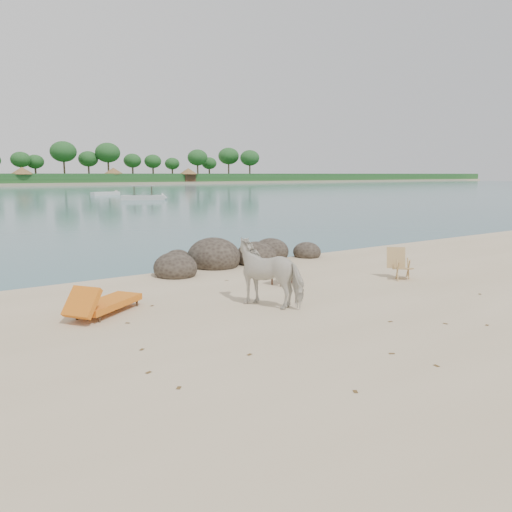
{
  "coord_description": "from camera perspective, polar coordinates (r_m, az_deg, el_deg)",
  "views": [
    {
      "loc": [
        -7.13,
        -7.95,
        2.99
      ],
      "look_at": [
        -0.28,
        2.0,
        1.0
      ],
      "focal_mm": 35.0,
      "sensor_mm": 36.0,
      "label": 1
    }
  ],
  "objects": [
    {
      "name": "side_table",
      "position": [
        13.54,
        3.0,
        -2.33
      ],
      "size": [
        0.71,
        0.55,
        0.5
      ],
      "primitive_type": null,
      "rotation": [
        0.0,
        0.0,
        0.26
      ],
      "color": "#332014",
      "rests_on": "ground"
    },
    {
      "name": "boulders",
      "position": [
        16.54,
        -2.97,
        -0.23
      ],
      "size": [
        6.52,
        3.08,
        1.27
      ],
      "rotation": [
        0.0,
        0.0,
        0.3
      ],
      "color": "black",
      "rests_on": "ground"
    },
    {
      "name": "boat_mid",
      "position": [
        60.48,
        -12.8,
        7.59
      ],
      "size": [
        5.56,
        3.65,
        2.73
      ],
      "primitive_type": null,
      "rotation": [
        0.0,
        0.0,
        -0.47
      ],
      "color": "beige",
      "rests_on": "water"
    },
    {
      "name": "lounge_chair",
      "position": [
        11.25,
        -16.58,
        -4.86
      ],
      "size": [
        2.07,
        1.74,
        0.61
      ],
      "primitive_type": null,
      "rotation": [
        0.0,
        0.0,
        0.61
      ],
      "color": "orange",
      "rests_on": "ground"
    },
    {
      "name": "cow",
      "position": [
        11.37,
        1.69,
        -2.01
      ],
      "size": [
        1.56,
        1.95,
        1.5
      ],
      "primitive_type": "imported",
      "rotation": [
        0.0,
        0.0,
        3.64
      ],
      "color": "beige",
      "rests_on": "ground"
    },
    {
      "name": "dead_leaves",
      "position": [
        9.68,
        7.49,
        -8.7
      ],
      "size": [
        8.9,
        7.4,
        0.0
      ],
      "color": "brown",
      "rests_on": "ground"
    },
    {
      "name": "deck_chair",
      "position": [
        14.77,
        16.46,
        -0.97
      ],
      "size": [
        0.83,
        0.84,
        0.88
      ],
      "primitive_type": null,
      "rotation": [
        0.0,
        0.0,
        -0.73
      ],
      "color": "tan",
      "rests_on": "ground"
    },
    {
      "name": "boat_far",
      "position": [
        75.54,
        -16.83,
        6.91
      ],
      "size": [
        4.92,
        2.42,
        0.56
      ],
      "primitive_type": null,
      "rotation": [
        0.0,
        0.0,
        0.29
      ],
      "color": "silver",
      "rests_on": "water"
    }
  ]
}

